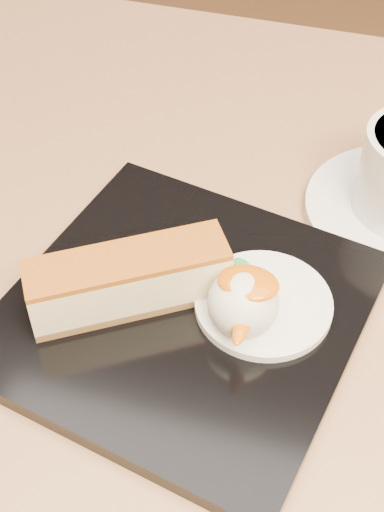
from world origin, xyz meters
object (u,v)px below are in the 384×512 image
(cheesecake, at_px, (128,280))
(ice_cream_scoop, at_px, (243,303))
(table, at_px, (188,432))
(dessert_plate, at_px, (184,312))

(cheesecake, height_order, ice_cream_scoop, ice_cream_scoop)
(cheesecake, relative_size, ice_cream_scoop, 2.83)
(table, distance_m, dessert_plate, 0.16)
(dessert_plate, relative_size, ice_cream_scoop, 4.90)
(table, height_order, dessert_plate, dessert_plate)
(table, relative_size, dessert_plate, 3.64)
(ice_cream_scoop, bearing_deg, cheesecake, 180.00)
(table, bearing_deg, cheesecake, -167.70)
(dessert_plate, bearing_deg, table, 62.64)
(dessert_plate, bearing_deg, cheesecake, -171.87)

